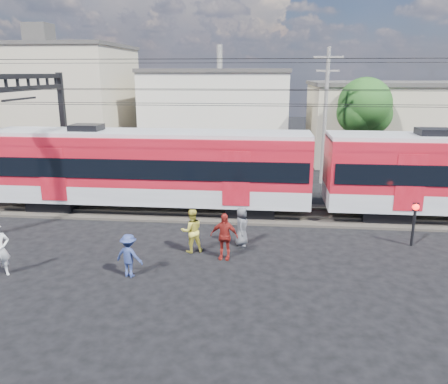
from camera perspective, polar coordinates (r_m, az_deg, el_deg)
The scene contains 16 objects.
ground at distance 15.12m, azimuth -4.39°, elevation -12.19°, with size 120.00×120.00×0.00m, color black.
track_bed at distance 22.43m, azimuth -0.83°, elevation -2.65°, with size 70.00×3.40×0.12m, color #2D2823.
rail_near at distance 21.68m, azimuth -1.05°, elevation -2.96°, with size 70.00×0.12×0.12m, color #59544C.
rail_far at distance 23.10m, azimuth -0.61°, elevation -1.80°, with size 70.00×0.12×0.12m, color #59544C.
commuter_train at distance 22.41m, azimuth -9.08°, elevation 3.35°, with size 50.30×3.08×4.17m.
catenary at distance 24.00m, azimuth -22.18°, elevation 9.81°, with size 70.00×9.30×7.52m.
building_west at distance 42.05m, azimuth -22.24°, elevation 11.03°, with size 14.28×10.20×9.30m.
building_midwest at distance 40.58m, azimuth -0.57°, elevation 10.61°, with size 12.24×12.24×7.30m.
building_mideast at distance 39.12m, azimuth 23.16°, elevation 8.49°, with size 16.32×10.20×6.30m.
utility_pole_mid at distance 28.51m, azimuth 13.08°, elevation 10.01°, with size 1.80×0.24×8.50m.
tree_near at distance 32.08m, azimuth 18.16°, elevation 10.43°, with size 3.82×3.64×6.72m.
pedestrian_b at distance 17.50m, azimuth -4.23°, elevation -5.06°, with size 0.87×0.68×1.79m, color gold.
pedestrian_c at distance 15.79m, azimuth -12.30°, elevation -8.12°, with size 1.01×0.58×1.57m, color navy.
pedestrian_d at distance 16.80m, azimuth 0.02°, elevation -5.79°, with size 1.08×0.45×1.85m, color maroon.
pedestrian_e at distance 18.16m, azimuth 2.33°, elevation -4.49°, with size 0.81×0.52×1.65m, color #46474B.
crossing_signal at distance 19.53m, azimuth 23.64°, elevation -2.92°, with size 0.27×0.27×1.86m.
Camera 1 is at (2.48, -13.19, 6.97)m, focal length 35.00 mm.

